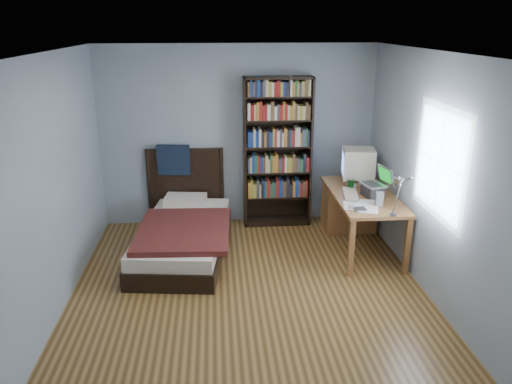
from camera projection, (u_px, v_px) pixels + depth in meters
room at (251, 182)px, 4.97m from camera, size 4.20×4.24×2.50m
desk at (352, 205)px, 6.73m from camera, size 0.75×1.58×0.73m
crt_monitor at (357, 164)px, 6.56m from camera, size 0.47×0.43×0.47m
laptop at (374, 188)px, 6.10m from camera, size 0.37×0.36×0.38m
desk_lamp at (398, 186)px, 5.02m from camera, size 0.22×0.49×0.58m
keyboard at (350, 194)px, 6.19m from camera, size 0.24×0.45×0.04m
speaker at (379, 199)px, 5.79m from camera, size 0.10×0.10×0.17m
soda_can at (351, 184)px, 6.36m from camera, size 0.07×0.07×0.13m
mouse at (354, 185)px, 6.47m from camera, size 0.07×0.13×0.04m
phone_silver at (353, 202)px, 5.92m from camera, size 0.09×0.10×0.02m
phone_grey at (351, 207)px, 5.75m from camera, size 0.06×0.10×0.02m
external_drive at (360, 210)px, 5.66m from camera, size 0.13×0.13×0.03m
bookshelf at (277, 153)px, 6.90m from camera, size 0.94×0.30×2.08m
bed at (183, 231)px, 6.30m from camera, size 1.25×2.15×1.16m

